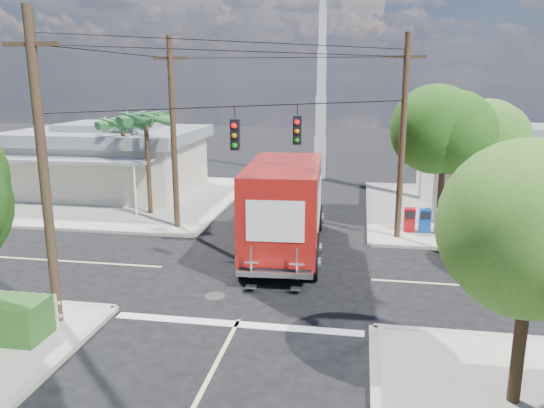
# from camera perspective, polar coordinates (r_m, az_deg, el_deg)

# --- Properties ---
(ground) EXTENTS (120.00, 120.00, 0.00)m
(ground) POSITION_cam_1_polar(r_m,az_deg,el_deg) (20.04, -0.96, -7.44)
(ground) COLOR black
(ground) RESTS_ON ground
(sidewalk_ne) EXTENTS (14.12, 14.12, 0.14)m
(sidewalk_ne) POSITION_cam_1_polar(r_m,az_deg,el_deg) (31.03, 23.17, -0.86)
(sidewalk_ne) COLOR #9C978C
(sidewalk_ne) RESTS_ON ground
(sidewalk_nw) EXTENTS (14.12, 14.12, 0.14)m
(sidewalk_nw) POSITION_cam_1_polar(r_m,az_deg,el_deg) (33.36, -16.09, 0.64)
(sidewalk_nw) COLOR #9C978C
(sidewalk_nw) RESTS_ON ground
(road_markings) EXTENTS (32.00, 32.00, 0.01)m
(road_markings) POSITION_cam_1_polar(r_m,az_deg,el_deg) (18.70, -1.80, -9.01)
(road_markings) COLOR beige
(road_markings) RESTS_ON ground
(building_ne) EXTENTS (11.80, 10.20, 4.50)m
(building_ne) POSITION_cam_1_polar(r_m,az_deg,el_deg) (32.06, 25.92, 3.41)
(building_ne) COLOR white
(building_ne) RESTS_ON sidewalk_ne
(building_nw) EXTENTS (10.80, 10.20, 4.30)m
(building_nw) POSITION_cam_1_polar(r_m,az_deg,el_deg) (34.87, -16.87, 4.72)
(building_nw) COLOR beige
(building_nw) RESTS_ON sidewalk_nw
(radio_tower) EXTENTS (0.80, 0.80, 17.00)m
(radio_tower) POSITION_cam_1_polar(r_m,az_deg,el_deg) (38.55, 5.30, 11.12)
(radio_tower) COLOR silver
(radio_tower) RESTS_ON ground
(tree_ne_front) EXTENTS (4.21, 4.14, 6.66)m
(tree_ne_front) POSITION_cam_1_polar(r_m,az_deg,el_deg) (25.56, 18.17, 7.43)
(tree_ne_front) COLOR #422D1C
(tree_ne_front) RESTS_ON sidewalk_ne
(tree_ne_back) EXTENTS (3.77, 3.66, 5.82)m
(tree_ne_back) POSITION_cam_1_polar(r_m,az_deg,el_deg) (28.25, 22.70, 6.38)
(tree_ne_back) COLOR #422D1C
(tree_ne_back) RESTS_ON sidewalk_ne
(tree_se) EXTENTS (3.67, 3.54, 5.62)m
(tree_se) POSITION_cam_1_polar(r_m,az_deg,el_deg) (12.12, 26.33, -2.78)
(tree_se) COLOR #422D1C
(tree_se) RESTS_ON sidewalk_se
(palm_nw_front) EXTENTS (3.01, 3.08, 5.59)m
(palm_nw_front) POSITION_cam_1_polar(r_m,az_deg,el_deg) (28.21, -13.43, 8.79)
(palm_nw_front) COLOR #422D1C
(palm_nw_front) RESTS_ON sidewalk_nw
(palm_nw_back) EXTENTS (3.01, 3.08, 5.19)m
(palm_nw_back) POSITION_cam_1_polar(r_m,az_deg,el_deg) (30.42, -15.81, 8.26)
(palm_nw_back) COLOR #422D1C
(palm_nw_back) RESTS_ON sidewalk_nw
(utility_poles) EXTENTS (12.00, 10.68, 9.00)m
(utility_poles) POSITION_cam_1_polar(r_m,az_deg,el_deg) (20.78, -4.52, 6.57)
(utility_poles) COLOR #473321
(utility_poles) RESTS_ON ground
(vending_boxes) EXTENTS (1.90, 0.50, 1.10)m
(vending_boxes) POSITION_cam_1_polar(r_m,az_deg,el_deg) (25.62, 16.12, -1.70)
(vending_boxes) COLOR #A50B13
(vending_boxes) RESTS_ON sidewalk_ne
(delivery_truck) EXTENTS (3.31, 9.10, 3.87)m
(delivery_truck) POSITION_cam_1_polar(r_m,az_deg,el_deg) (21.84, 1.46, -0.28)
(delivery_truck) COLOR black
(delivery_truck) RESTS_ON ground
(parked_car) EXTENTS (6.74, 4.21, 1.74)m
(parked_car) POSITION_cam_1_polar(r_m,az_deg,el_deg) (22.80, 26.59, -4.01)
(parked_car) COLOR silver
(parked_car) RESTS_ON ground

